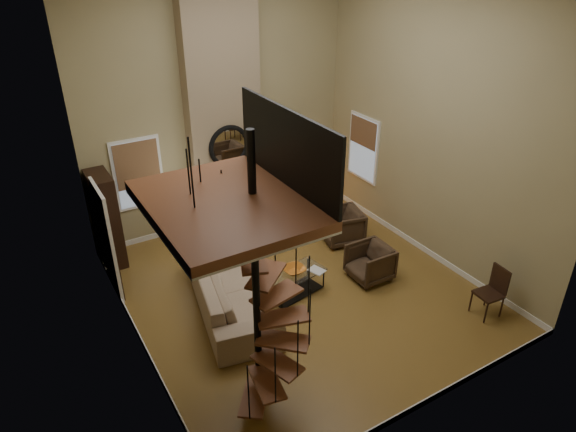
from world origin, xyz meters
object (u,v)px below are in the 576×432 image
sofa (229,289)px  floor_lamp (182,190)px  coffee_table (295,281)px  side_chair (493,289)px  hutch (106,220)px  armchair_far (373,262)px  armchair_near (345,226)px  accent_lamp (294,200)px

sofa → floor_lamp: bearing=9.6°
coffee_table → side_chair: side_chair is taller
hutch → armchair_far: bearing=-37.3°
sofa → armchair_near: size_ratio=3.44×
hutch → coffee_table: (2.64, -2.88, -0.67)m
armchair_far → accent_lamp: size_ratio=1.45×
floor_lamp → coffee_table: bearing=-65.0°
sofa → accent_lamp: size_ratio=5.40×
hutch → armchair_near: 4.95m
sofa → armchair_near: bearing=-63.7°
floor_lamp → armchair_far: bearing=-45.7°
sofa → accent_lamp: (2.97, 2.64, -0.15)m
armchair_far → side_chair: 2.21m
armchair_near → armchair_far: (-0.38, -1.42, 0.00)m
hutch → floor_lamp: 1.61m
coffee_table → accent_lamp: bearing=58.8°
armchair_near → accent_lamp: bearing=-161.1°
sofa → armchair_far: bearing=-90.3°
armchair_far → side_chair: side_chair is taller
floor_lamp → accent_lamp: bearing=8.3°
armchair_near → side_chair: bearing=24.3°
coffee_table → side_chair: size_ratio=1.31×
sofa → coffee_table: 1.25m
hutch → accent_lamp: size_ratio=3.70×
hutch → armchair_near: hutch is taller
hutch → side_chair: size_ratio=2.13×
coffee_table → sofa: bearing=167.9°
armchair_near → coffee_table: 2.24m
armchair_near → side_chair: (0.69, -3.35, 0.17)m
sofa → side_chair: size_ratio=3.11×
armchair_far → coffee_table: 1.60m
coffee_table → side_chair: (2.63, -2.24, 0.24)m
coffee_table → floor_lamp: size_ratio=0.71×
hutch → sofa: size_ratio=0.69×
sofa → armchair_far: size_ratio=3.72×
hutch → coffee_table: size_ratio=1.63×
armchair_near → accent_lamp: 1.81m
sofa → side_chair: bearing=-111.7°
armchair_far → floor_lamp: (-2.72, 2.79, 1.06)m
armchair_far → accent_lamp: bearing=178.0°
side_chair → coffee_table: bearing=139.6°
hutch → sofa: hutch is taller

